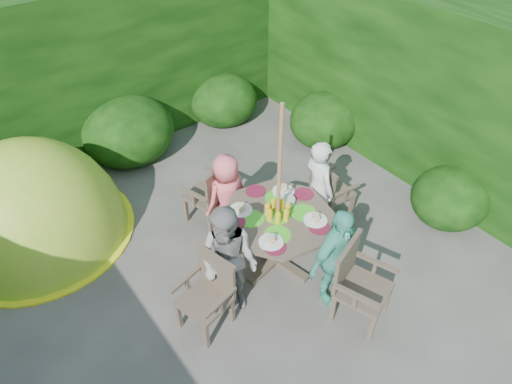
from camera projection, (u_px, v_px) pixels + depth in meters
ground at (218, 311)px, 5.08m from camera, size 60.00×60.00×0.00m
hedge_enclosure at (145, 164)px, 5.08m from camera, size 9.00×9.00×2.50m
patio_table at (277, 223)px, 5.23m from camera, size 1.55×1.55×0.92m
parasol_pole at (278, 193)px, 4.93m from camera, size 0.05×0.05×2.20m
garden_chair_right at (329, 189)px, 5.99m from camera, size 0.48×0.53×0.84m
garden_chair_left at (209, 292)px, 4.71m from camera, size 0.57×0.61×0.86m
garden_chair_back at (211, 193)px, 5.89m from camera, size 0.66×0.61×0.90m
garden_chair_front at (357, 282)px, 4.76m from camera, size 0.70×0.66×0.94m
child_right at (318, 188)px, 5.66m from camera, size 0.37×0.52×1.35m
child_left at (229, 261)px, 4.74m from camera, size 0.77×0.83×1.37m
child_back at (227, 196)px, 5.66m from camera, size 0.61×0.42×1.20m
child_front at (336, 258)px, 4.82m from camera, size 0.78×0.37×1.30m
dome_tent at (44, 234)px, 5.99m from camera, size 2.36×2.36×2.70m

